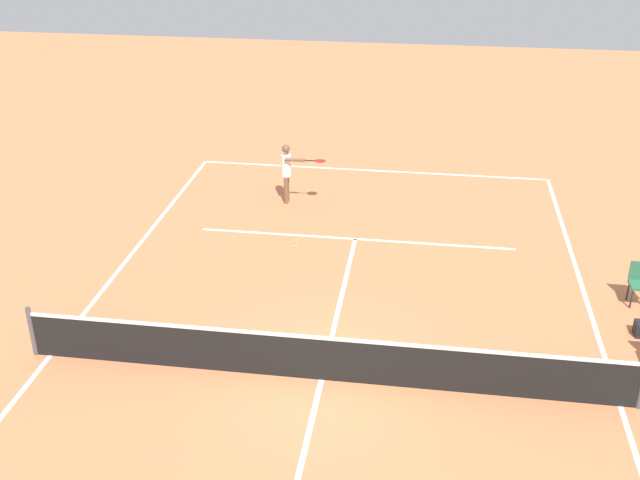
# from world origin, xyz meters

# --- Properties ---
(ground_plane) EXTENTS (60.00, 60.00, 0.00)m
(ground_plane) POSITION_xyz_m (0.00, 0.00, 0.00)
(ground_plane) COLOR #D37A4C
(court_lines) EXTENTS (10.94, 22.14, 0.01)m
(court_lines) POSITION_xyz_m (0.00, 0.00, 0.00)
(court_lines) COLOR white
(court_lines) RESTS_ON ground
(tennis_net) EXTENTS (11.54, 0.10, 1.07)m
(tennis_net) POSITION_xyz_m (0.00, 0.00, 0.50)
(tennis_net) COLOR #4C4C51
(tennis_net) RESTS_ON ground
(player_serving) EXTENTS (1.29, 0.54, 1.73)m
(player_serving) POSITION_xyz_m (2.14, -8.17, 1.03)
(player_serving) COLOR brown
(player_serving) RESTS_ON ground
(tennis_ball) EXTENTS (0.07, 0.07, 0.07)m
(tennis_ball) POSITION_xyz_m (1.43, -5.34, 0.03)
(tennis_ball) COLOR #CCE033
(tennis_ball) RESTS_ON ground
(courtside_chair_mid) EXTENTS (0.44, 0.46, 0.95)m
(courtside_chair_mid) POSITION_xyz_m (-6.48, -3.80, 0.53)
(courtside_chair_mid) COLOR #262626
(courtside_chair_mid) RESTS_ON ground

